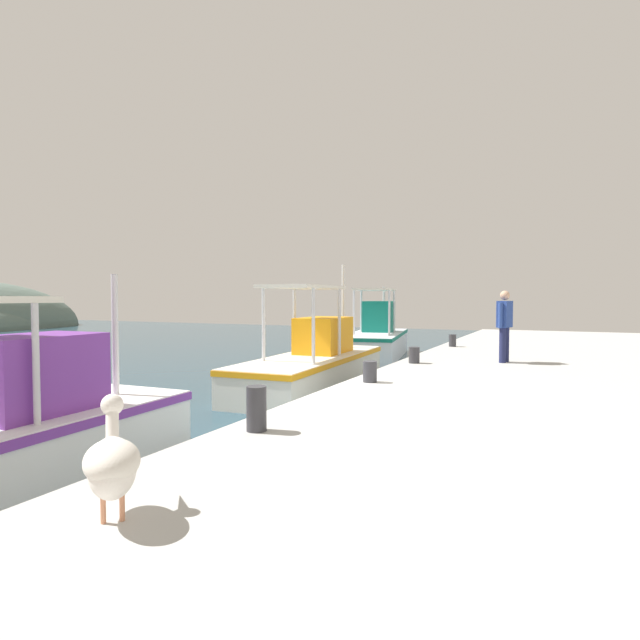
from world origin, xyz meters
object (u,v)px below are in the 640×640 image
object	(u,v)px
fishing_boat_fourth	(377,338)
mooring_bollard_nearest	(256,409)
pelican	(112,462)
mooring_bollard_third	(414,355)
mooring_bollard_second	(370,372)
fisherman_standing	(504,323)
mooring_bollard_fourth	(452,340)
fishing_boat_third	(314,363)

from	to	relation	value
fishing_boat_fourth	mooring_bollard_nearest	bearing A→B (deg)	-166.22
pelican	mooring_bollard_third	bearing A→B (deg)	2.39
mooring_bollard_second	mooring_bollard_third	xyz separation A→B (m)	(3.01, 0.00, -0.00)
pelican	mooring_bollard_second	distance (m)	6.24
mooring_bollard_nearest	mooring_bollard_third	world-z (taller)	mooring_bollard_nearest
fisherman_standing	mooring_bollard_nearest	world-z (taller)	fisherman_standing
mooring_bollard_second	fisherman_standing	bearing A→B (deg)	-24.80
mooring_bollard_third	mooring_bollard_fourth	distance (m)	4.51
fishing_boat_third	fisherman_standing	xyz separation A→B (m)	(0.96, -4.53, 1.10)
mooring_bollard_nearest	mooring_bollard_fourth	distance (m)	11.31
fishing_boat_fourth	mooring_bollard_fourth	bearing A→B (deg)	-129.30
fishing_boat_fourth	mooring_bollard_third	xyz separation A→B (m)	(-7.35, -3.47, 0.25)
mooring_bollard_third	mooring_bollard_nearest	bearing A→B (deg)	180.00
fishing_boat_fourth	mooring_bollard_nearest	size ratio (longest dim) A/B	11.49
mooring_bollard_nearest	mooring_bollard_fourth	size ratio (longest dim) A/B	1.34
fishing_boat_fourth	fishing_boat_third	bearing A→B (deg)	-173.58
fishing_boat_fourth	mooring_bollard_nearest	world-z (taller)	fishing_boat_fourth
fishing_boat_fourth	mooring_bollard_second	bearing A→B (deg)	-161.48
fisherman_standing	mooring_bollard_third	world-z (taller)	fisherman_standing
fishing_boat_third	mooring_bollard_third	size ratio (longest dim) A/B	17.06
mooring_bollard_second	mooring_bollard_third	distance (m)	3.01
mooring_bollard_third	mooring_bollard_fourth	bearing A→B (deg)	0.00
mooring_bollard_second	pelican	bearing A→B (deg)	-176.45
pelican	mooring_bollard_third	distance (m)	9.24
mooring_bollard_nearest	fishing_boat_third	bearing A→B (deg)	21.07
fisherman_standing	mooring_bollard_fourth	xyz separation A→B (m)	(3.46, 1.88, -0.75)
fishing_boat_fourth	pelican	xyz separation A→B (m)	(-16.58, -3.86, 0.46)
fishing_boat_third	mooring_bollard_fourth	bearing A→B (deg)	-30.98
fishing_boat_third	pelican	world-z (taller)	fishing_boat_third
pelican	mooring_bollard_second	bearing A→B (deg)	3.55
pelican	fisherman_standing	xyz separation A→B (m)	(10.28, -1.49, 0.54)
pelican	mooring_bollard_nearest	world-z (taller)	pelican
fisherman_standing	mooring_bollard_fourth	size ratio (longest dim) A/B	4.42
pelican	mooring_bollard_nearest	bearing A→B (deg)	9.01
fisherman_standing	mooring_bollard_third	bearing A→B (deg)	119.22
fisherman_standing	pelican	bearing A→B (deg)	171.75
mooring_bollard_third	pelican	bearing A→B (deg)	-177.61
mooring_bollard_nearest	mooring_bollard_fourth	world-z (taller)	mooring_bollard_nearest
fishing_boat_fourth	pelican	size ratio (longest dim) A/B	7.10
mooring_bollard_third	fishing_boat_fourth	bearing A→B (deg)	25.27
fishing_boat_fourth	fisherman_standing	size ratio (longest dim) A/B	3.50
mooring_bollard_nearest	mooring_bollard_fourth	bearing A→B (deg)	-0.00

